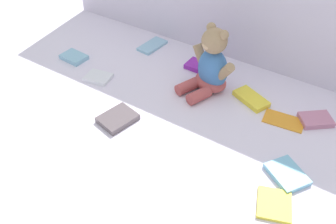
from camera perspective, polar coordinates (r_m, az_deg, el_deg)
name	(u,v)px	position (r m, az deg, el deg)	size (l,w,h in m)	color
ground_plane	(185,118)	(1.22, 2.62, -0.95)	(3.20, 3.20, 0.00)	silver
teddy_bear	(211,67)	(1.30, 6.82, 7.05)	(0.20, 0.21, 0.25)	#3F72B2
book_case_0	(118,118)	(1.21, -7.94, -1.02)	(0.09, 0.12, 0.02)	#5C5055
book_case_1	(274,204)	(1.02, 16.43, -13.83)	(0.09, 0.10, 0.01)	yellow
book_case_2	(74,57)	(1.55, -14.63, 8.39)	(0.07, 0.10, 0.02)	#81B7D2
book_case_3	(284,120)	(1.26, 17.81, -1.23)	(0.07, 0.13, 0.01)	orange
book_case_4	(198,66)	(1.45, 4.77, 7.28)	(0.07, 0.09, 0.02)	purple
book_case_5	(152,46)	(1.58, -2.49, 10.43)	(0.07, 0.13, 0.01)	#89B9D5
book_case_6	(98,77)	(1.41, -10.93, 5.39)	(0.07, 0.10, 0.01)	silver
book_case_7	(316,120)	(1.29, 22.31, -1.14)	(0.07, 0.10, 0.02)	#B7718E
book_case_8	(251,99)	(1.31, 12.99, 2.06)	(0.07, 0.13, 0.02)	yellow
book_case_9	(287,174)	(1.09, 18.28, -9.32)	(0.09, 0.11, 0.02)	#71B4D4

